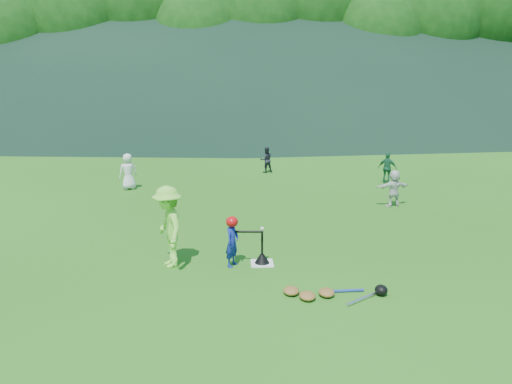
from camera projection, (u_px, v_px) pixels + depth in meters
ground at (262, 264)px, 10.07m from camera, size 120.00×120.00×0.00m
home_plate at (262, 263)px, 10.07m from camera, size 0.45×0.45×0.02m
baseball at (262, 229)px, 9.91m from camera, size 0.08×0.08×0.08m
batter_child at (232, 242)px, 9.86m from camera, size 0.38×0.43×1.00m
adult_coach at (168, 227)px, 9.79m from camera, size 0.93×1.19×1.63m
fielder_a at (128, 172)px, 16.47m from camera, size 0.69×0.58×1.20m
fielder_b at (266, 160)px, 19.34m from camera, size 0.57×0.49×1.00m
fielder_c at (387, 168)px, 17.37m from camera, size 0.69×0.56×1.09m
fielder_d at (394, 188)px, 14.35m from camera, size 1.03×0.50×1.07m
batting_tee at (262, 258)px, 10.05m from camera, size 0.30×0.30×0.68m
batter_gear at (233, 223)px, 9.77m from camera, size 0.73×0.26×0.36m
equipment_pile at (327, 293)px, 8.58m from camera, size 1.80×0.72×0.19m
outfield_fence at (239, 116)px, 37.13m from camera, size 70.07×0.08×1.33m
tree_line at (240, 19)px, 41.08m from camera, size 70.04×11.40×14.82m
distant_hills at (189, 7)px, 85.80m from camera, size 155.00×140.00×32.00m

